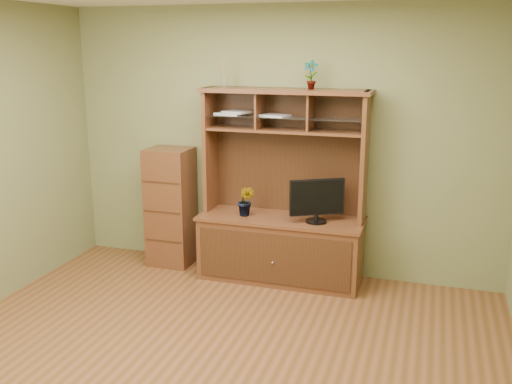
% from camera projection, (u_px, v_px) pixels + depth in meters
% --- Properties ---
extents(room, '(4.54, 4.04, 2.74)m').
position_uv_depth(room, '(204.00, 187.00, 3.93)').
color(room, brown).
rests_on(room, ground).
extents(media_hutch, '(1.66, 0.61, 1.90)m').
position_uv_depth(media_hutch, '(281.00, 229.00, 5.70)').
color(media_hutch, '#4D2C16').
rests_on(media_hutch, room).
extents(monitor, '(0.48, 0.30, 0.42)m').
position_uv_depth(monitor, '(317.00, 200.00, 5.43)').
color(monitor, black).
rests_on(monitor, media_hutch).
extents(orchid_plant, '(0.18, 0.15, 0.31)m').
position_uv_depth(orchid_plant, '(246.00, 201.00, 5.65)').
color(orchid_plant, '#2D531C').
rests_on(orchid_plant, media_hutch).
extents(top_plant, '(0.14, 0.10, 0.27)m').
position_uv_depth(top_plant, '(311.00, 75.00, 5.32)').
color(top_plant, '#285D20').
rests_on(top_plant, media_hutch).
extents(reed_diffuser, '(0.06, 0.06, 0.31)m').
position_uv_depth(reed_diffuser, '(224.00, 75.00, 5.58)').
color(reed_diffuser, silver).
rests_on(reed_diffuser, media_hutch).
extents(magazines, '(0.77, 0.27, 0.04)m').
position_uv_depth(magazines, '(247.00, 114.00, 5.60)').
color(magazines, silver).
rests_on(magazines, media_hutch).
extents(side_cabinet, '(0.45, 0.41, 1.26)m').
position_uv_depth(side_cabinet, '(171.00, 207.00, 6.08)').
color(side_cabinet, '#4D2C16').
rests_on(side_cabinet, room).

